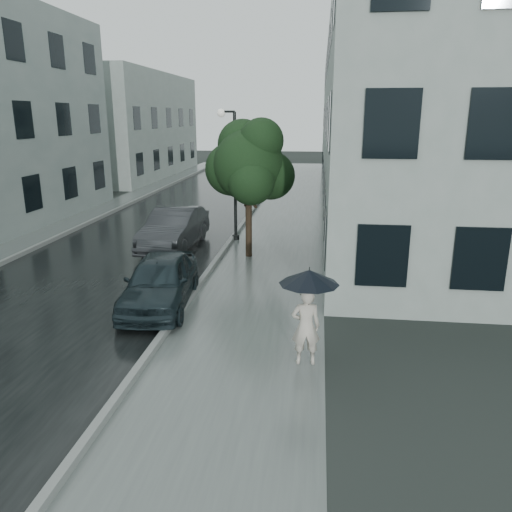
# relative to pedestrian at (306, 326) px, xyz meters

# --- Properties ---
(ground) EXTENTS (120.00, 120.00, 0.00)m
(ground) POSITION_rel_pedestrian_xyz_m (-1.60, 1.00, -0.80)
(ground) COLOR black
(ground) RESTS_ON ground
(sidewalk) EXTENTS (3.50, 60.00, 0.01)m
(sidewalk) POSITION_rel_pedestrian_xyz_m (-1.35, 13.00, -0.79)
(sidewalk) COLOR slate
(sidewalk) RESTS_ON ground
(kerb_near) EXTENTS (0.15, 60.00, 0.15)m
(kerb_near) POSITION_rel_pedestrian_xyz_m (-3.17, 13.00, -0.72)
(kerb_near) COLOR slate
(kerb_near) RESTS_ON ground
(asphalt_road) EXTENTS (6.85, 60.00, 0.00)m
(asphalt_road) POSITION_rel_pedestrian_xyz_m (-6.67, 13.00, -0.79)
(asphalt_road) COLOR black
(asphalt_road) RESTS_ON ground
(kerb_far) EXTENTS (0.15, 60.00, 0.15)m
(kerb_far) POSITION_rel_pedestrian_xyz_m (-10.17, 13.00, -0.72)
(kerb_far) COLOR slate
(kerb_far) RESTS_ON ground
(sidewalk_far) EXTENTS (1.70, 60.00, 0.01)m
(sidewalk_far) POSITION_rel_pedestrian_xyz_m (-11.10, 13.00, -0.79)
(sidewalk_far) COLOR #4C5451
(sidewalk_far) RESTS_ON ground
(building_near) EXTENTS (7.02, 36.00, 9.00)m
(building_near) POSITION_rel_pedestrian_xyz_m (3.87, 20.50, 3.70)
(building_near) COLOR gray
(building_near) RESTS_ON ground
(building_far_b) EXTENTS (7.02, 18.00, 8.00)m
(building_far_b) POSITION_rel_pedestrian_xyz_m (-15.37, 31.00, 3.20)
(building_far_b) COLOR gray
(building_far_b) RESTS_ON ground
(pedestrian) EXTENTS (0.62, 0.45, 1.57)m
(pedestrian) POSITION_rel_pedestrian_xyz_m (0.00, 0.00, 0.00)
(pedestrian) COLOR beige
(pedestrian) RESTS_ON sidewalk
(umbrella) EXTENTS (1.48, 1.48, 1.09)m
(umbrella) POSITION_rel_pedestrian_xyz_m (0.04, -0.05, 1.04)
(umbrella) COLOR black
(umbrella) RESTS_ON ground
(street_tree) EXTENTS (3.11, 2.83, 4.72)m
(street_tree) POSITION_rel_pedestrian_xyz_m (-2.20, 7.76, 2.41)
(street_tree) COLOR #332619
(street_tree) RESTS_ON ground
(lamp_post) EXTENTS (0.83, 0.45, 5.03)m
(lamp_post) POSITION_rel_pedestrian_xyz_m (-3.20, 10.04, 2.08)
(lamp_post) COLOR black
(lamp_post) RESTS_ON ground
(car_near) EXTENTS (1.93, 4.08, 1.35)m
(car_near) POSITION_rel_pedestrian_xyz_m (-3.80, 2.66, -0.12)
(car_near) COLOR black
(car_near) RESTS_ON ground
(car_far) EXTENTS (1.68, 4.51, 1.47)m
(car_far) POSITION_rel_pedestrian_xyz_m (-5.10, 8.47, -0.05)
(car_far) COLOR #26292C
(car_far) RESTS_ON ground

